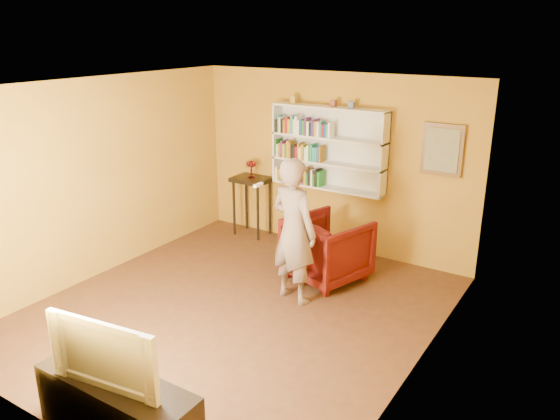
% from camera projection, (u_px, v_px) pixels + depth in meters
% --- Properties ---
extents(room_shell, '(5.30, 5.80, 2.88)m').
position_uv_depth(room_shell, '(233.00, 233.00, 6.37)').
color(room_shell, '#452816').
rests_on(room_shell, ground).
extents(bookshelf, '(1.80, 0.29, 1.23)m').
position_uv_depth(bookshelf, '(330.00, 148.00, 8.11)').
color(bookshelf, white).
rests_on(bookshelf, room_shell).
extents(books_row_lower, '(0.79, 0.19, 0.27)m').
position_uv_depth(books_row_lower, '(300.00, 175.00, 8.40)').
color(books_row_lower, white).
rests_on(books_row_lower, bookshelf).
extents(books_row_middle, '(0.80, 0.19, 0.27)m').
position_uv_depth(books_row_middle, '(299.00, 151.00, 8.29)').
color(books_row_middle, '#1C7F20').
rests_on(books_row_middle, bookshelf).
extents(books_row_upper, '(0.94, 0.19, 0.27)m').
position_uv_depth(books_row_upper, '(304.00, 127.00, 8.13)').
color(books_row_upper, black).
rests_on(books_row_upper, bookshelf).
extents(ornament_left, '(0.08, 0.08, 0.11)m').
position_uv_depth(ornament_left, '(294.00, 100.00, 8.15)').
color(ornament_left, '#B29233').
rests_on(ornament_left, bookshelf).
extents(ornament_centre, '(0.07, 0.07, 0.10)m').
position_uv_depth(ornament_centre, '(334.00, 103.00, 7.81)').
color(ornament_centre, brown).
rests_on(ornament_centre, bookshelf).
extents(ornament_right, '(0.07, 0.07, 0.10)m').
position_uv_depth(ornament_right, '(352.00, 105.00, 7.67)').
color(ornament_right, slate).
rests_on(ornament_right, bookshelf).
extents(framed_painting, '(0.55, 0.05, 0.70)m').
position_uv_depth(framed_painting, '(442.00, 150.00, 7.26)').
color(framed_painting, brown).
rests_on(framed_painting, room_shell).
extents(console_table, '(0.60, 0.46, 0.98)m').
position_uv_depth(console_table, '(252.00, 188.00, 8.91)').
color(console_table, black).
rests_on(console_table, ground).
extents(ruby_lustre, '(0.18, 0.18, 0.28)m').
position_uv_depth(ruby_lustre, '(251.00, 165.00, 8.79)').
color(ruby_lustre, maroon).
rests_on(ruby_lustre, console_table).
extents(armchair, '(1.19, 1.21, 0.88)m').
position_uv_depth(armchair, '(327.00, 249.00, 7.41)').
color(armchair, '#400405').
rests_on(armchair, ground).
extents(person, '(0.75, 0.58, 1.85)m').
position_uv_depth(person, '(294.00, 231.00, 6.69)').
color(person, '#705D52').
rests_on(person, ground).
extents(game_remote, '(0.04, 0.15, 0.04)m').
position_uv_depth(game_remote, '(258.00, 185.00, 6.46)').
color(game_remote, silver).
rests_on(game_remote, person).
extents(tv_cabinet, '(1.52, 0.46, 0.54)m').
position_uv_depth(tv_cabinet, '(118.00, 408.00, 4.56)').
color(tv_cabinet, black).
rests_on(tv_cabinet, ground).
extents(television, '(1.05, 0.28, 0.60)m').
position_uv_depth(television, '(111.00, 349.00, 4.38)').
color(television, black).
rests_on(television, tv_cabinet).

